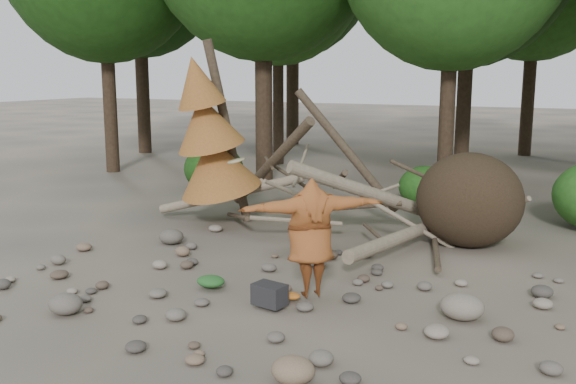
% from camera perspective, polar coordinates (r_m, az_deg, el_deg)
% --- Properties ---
extents(ground, '(120.00, 120.00, 0.00)m').
position_cam_1_polar(ground, '(10.90, -2.47, -8.67)').
color(ground, '#514C44').
rests_on(ground, ground).
extents(deadfall_pile, '(8.55, 5.24, 3.30)m').
position_cam_1_polar(deadfall_pile, '(13.84, 13.41, -0.69)').
color(deadfall_pile, '#332619').
rests_on(deadfall_pile, ground).
extents(dead_conifer, '(2.06, 2.16, 4.35)m').
position_cam_1_polar(dead_conifer, '(14.86, -6.92, 4.81)').
color(dead_conifer, '#4C3F30').
rests_on(dead_conifer, ground).
extents(bush_left, '(1.80, 1.80, 1.44)m').
position_cam_1_polar(bush_left, '(19.51, -6.62, 2.09)').
color(bush_left, '#1C4713').
rests_on(bush_left, ground).
extents(bush_mid, '(1.40, 1.40, 1.12)m').
position_cam_1_polar(bush_mid, '(17.60, 12.06, 0.46)').
color(bush_mid, '#255A1A').
rests_on(bush_mid, ground).
extents(frisbee_thrower, '(2.39, 2.01, 2.21)m').
position_cam_1_polar(frisbee_thrower, '(10.15, 2.03, -4.04)').
color(frisbee_thrower, brown).
rests_on(frisbee_thrower, ground).
extents(backpack, '(0.55, 0.42, 0.33)m').
position_cam_1_polar(backpack, '(10.03, -1.65, -9.41)').
color(backpack, black).
rests_on(backpack, ground).
extents(cloth_green, '(0.49, 0.41, 0.18)m').
position_cam_1_polar(cloth_green, '(10.96, -6.88, -8.12)').
color(cloth_green, '#245A24').
rests_on(cloth_green, ground).
extents(cloth_orange, '(0.29, 0.23, 0.10)m').
position_cam_1_polar(cloth_orange, '(10.33, 0.33, -9.47)').
color(cloth_orange, '#C16721').
rests_on(cloth_orange, ground).
extents(boulder_front_left, '(0.53, 0.48, 0.32)m').
position_cam_1_polar(boulder_front_left, '(10.37, -19.17, -9.38)').
color(boulder_front_left, '#665E55').
rests_on(boulder_front_left, ground).
extents(boulder_front_right, '(0.53, 0.48, 0.32)m').
position_cam_1_polar(boulder_front_right, '(7.81, 0.45, -15.56)').
color(boulder_front_right, '#836B52').
rests_on(boulder_front_right, ground).
extents(boulder_mid_right, '(0.65, 0.59, 0.39)m').
position_cam_1_polar(boulder_mid_right, '(9.94, 15.22, -9.80)').
color(boulder_mid_right, gray).
rests_on(boulder_mid_right, ground).
extents(boulder_mid_left, '(0.54, 0.49, 0.32)m').
position_cam_1_polar(boulder_mid_left, '(13.85, -10.35, -3.91)').
color(boulder_mid_left, '#5B544C').
rests_on(boulder_mid_left, ground).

